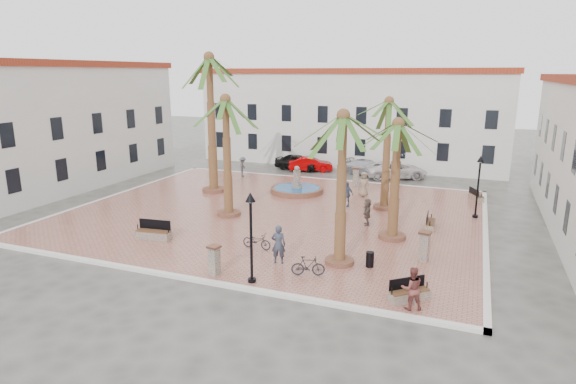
% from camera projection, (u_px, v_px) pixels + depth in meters
% --- Properties ---
extents(ground, '(120.00, 120.00, 0.00)m').
position_uv_depth(ground, '(274.00, 214.00, 31.79)').
color(ground, '#56544F').
rests_on(ground, ground).
extents(plaza, '(26.00, 22.00, 0.15)m').
position_uv_depth(plaza, '(274.00, 213.00, 31.77)').
color(plaza, '#A96555').
rests_on(plaza, ground).
extents(kerb_n, '(26.30, 0.30, 0.16)m').
position_uv_depth(kerb_n, '(323.00, 179.00, 41.71)').
color(kerb_n, silver).
rests_on(kerb_n, ground).
extents(kerb_s, '(26.30, 0.30, 0.16)m').
position_uv_depth(kerb_s, '(179.00, 277.00, 21.83)').
color(kerb_s, silver).
rests_on(kerb_s, ground).
extents(kerb_e, '(0.30, 22.30, 0.16)m').
position_uv_depth(kerb_e, '(485.00, 237.00, 27.17)').
color(kerb_e, silver).
rests_on(kerb_e, ground).
extents(kerb_w, '(0.30, 22.30, 0.16)m').
position_uv_depth(kerb_w, '(116.00, 195.00, 36.37)').
color(kerb_w, silver).
rests_on(kerb_w, ground).
extents(building_north, '(30.40, 7.40, 9.50)m').
position_uv_depth(building_north, '(351.00, 116.00, 48.70)').
color(building_north, silver).
rests_on(building_north, ground).
extents(building_west, '(6.40, 24.40, 10.00)m').
position_uv_depth(building_west, '(48.00, 127.00, 37.30)').
color(building_west, silver).
rests_on(building_west, ground).
extents(fountain, '(4.02, 4.02, 2.07)m').
position_uv_depth(fountain, '(297.00, 189.00, 36.83)').
color(fountain, brown).
rests_on(fountain, plaza).
extents(palm_nw, '(5.81, 5.81, 10.44)m').
position_uv_depth(palm_nw, '(209.00, 72.00, 35.04)').
color(palm_nw, brown).
rests_on(palm_nw, plaza).
extents(palm_sw, '(4.97, 4.97, 7.72)m').
position_uv_depth(palm_sw, '(226.00, 113.00, 29.48)').
color(palm_sw, brown).
rests_on(palm_sw, plaza).
extents(palm_s, '(4.58, 4.58, 7.40)m').
position_uv_depth(palm_s, '(343.00, 133.00, 21.71)').
color(palm_s, brown).
rests_on(palm_s, plaza).
extents(palm_e, '(4.92, 4.92, 6.69)m').
position_uv_depth(palm_e, '(397.00, 138.00, 25.39)').
color(palm_e, brown).
rests_on(palm_e, plaza).
extents(palm_ne, '(4.67, 4.67, 7.49)m').
position_uv_depth(palm_ne, '(389.00, 114.00, 31.03)').
color(palm_ne, brown).
rests_on(palm_ne, plaza).
extents(bench_s, '(2.06, 0.84, 1.06)m').
position_uv_depth(bench_s, '(153.00, 234.00, 26.53)').
color(bench_s, gray).
rests_on(bench_s, plaza).
extents(bench_se, '(1.66, 1.54, 0.92)m').
position_uv_depth(bench_se, '(409.00, 294.00, 19.40)').
color(bench_se, gray).
rests_on(bench_se, plaza).
extents(bench_e, '(0.56, 1.67, 0.87)m').
position_uv_depth(bench_e, '(430.00, 224.00, 28.43)').
color(bench_e, gray).
rests_on(bench_e, plaza).
extents(bench_ne, '(1.13, 1.67, 0.85)m').
position_uv_depth(bench_ne, '(476.00, 197.00, 34.70)').
color(bench_ne, gray).
rests_on(bench_ne, plaza).
extents(lamppost_s, '(0.44, 0.44, 4.07)m').
position_uv_depth(lamppost_s, '(251.00, 222.00, 20.50)').
color(lamppost_s, black).
rests_on(lamppost_s, plaza).
extents(lamppost_e, '(0.43, 0.43, 3.98)m').
position_uv_depth(lamppost_e, '(479.00, 176.00, 29.93)').
color(lamppost_e, black).
rests_on(lamppost_e, plaza).
extents(bollard_se, '(0.60, 0.60, 1.41)m').
position_uv_depth(bollard_se, '(214.00, 260.00, 21.71)').
color(bollard_se, gray).
rests_on(bollard_se, plaza).
extents(bollard_n, '(0.64, 0.64, 1.56)m').
position_uv_depth(bollard_n, '(356.00, 177.00, 38.66)').
color(bollard_n, gray).
rests_on(bollard_n, plaza).
extents(bollard_e, '(0.62, 0.62, 1.51)m').
position_uv_depth(bollard_e, '(424.00, 246.00, 23.34)').
color(bollard_e, gray).
rests_on(bollard_e, plaza).
extents(litter_bin, '(0.38, 0.38, 0.74)m').
position_uv_depth(litter_bin, '(370.00, 259.00, 22.73)').
color(litter_bin, black).
rests_on(litter_bin, plaza).
extents(cyclist_a, '(0.78, 0.60, 1.91)m').
position_uv_depth(cyclist_a, '(278.00, 244.00, 23.04)').
color(cyclist_a, '#303747').
rests_on(cyclist_a, plaza).
extents(bicycle_a, '(1.66, 0.68, 0.85)m').
position_uv_depth(bicycle_a, '(257.00, 241.00, 25.06)').
color(bicycle_a, black).
rests_on(bicycle_a, plaza).
extents(cyclist_b, '(1.03, 0.93, 1.74)m').
position_uv_depth(cyclist_b, '(412.00, 288.00, 18.54)').
color(cyclist_b, brown).
rests_on(cyclist_b, plaza).
extents(bicycle_b, '(1.59, 0.90, 0.92)m').
position_uv_depth(bicycle_b, '(308.00, 266.00, 21.73)').
color(bicycle_b, black).
rests_on(bicycle_b, plaza).
extents(pedestrian_fountain_a, '(1.00, 0.76, 1.84)m').
position_uv_depth(pedestrian_fountain_a, '(364.00, 184.00, 35.51)').
color(pedestrian_fountain_a, '#8E765F').
rests_on(pedestrian_fountain_a, plaza).
extents(pedestrian_fountain_b, '(1.09, 0.67, 1.74)m').
position_uv_depth(pedestrian_fountain_b, '(347.00, 194.00, 32.88)').
color(pedestrian_fountain_b, '#3C4E65').
rests_on(pedestrian_fountain_b, plaza).
extents(pedestrian_north, '(0.87, 1.23, 1.74)m').
position_uv_depth(pedestrian_north, '(243.00, 167.00, 42.39)').
color(pedestrian_north, '#4B4B4F').
rests_on(pedestrian_north, plaza).
extents(pedestrian_east, '(0.79, 1.57, 1.62)m').
position_uv_depth(pedestrian_east, '(367.00, 212.00, 28.93)').
color(pedestrian_east, '#6E5E53').
rests_on(pedestrian_east, plaza).
extents(car_black, '(4.59, 2.23, 1.51)m').
position_uv_depth(car_black, '(298.00, 162.00, 46.06)').
color(car_black, black).
rests_on(car_black, ground).
extents(car_red, '(4.36, 2.72, 1.36)m').
position_uv_depth(car_red, '(311.00, 164.00, 45.39)').
color(car_red, '#9D0002').
rests_on(car_red, ground).
extents(car_silver, '(5.08, 3.40, 1.37)m').
position_uv_depth(car_silver, '(368.00, 168.00, 43.69)').
color(car_silver, silver).
rests_on(car_silver, ground).
extents(car_white, '(5.90, 4.44, 1.49)m').
position_uv_depth(car_white, '(396.00, 170.00, 42.40)').
color(car_white, silver).
rests_on(car_white, ground).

